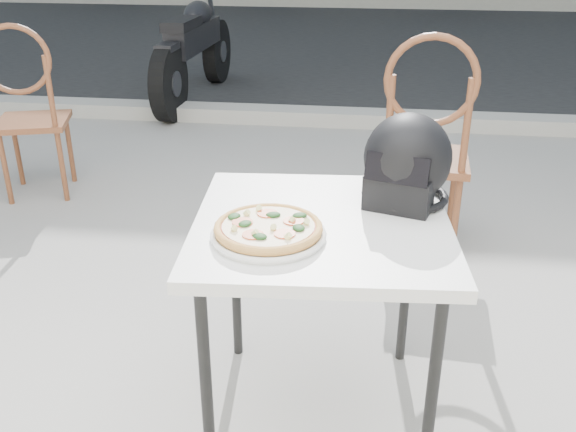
# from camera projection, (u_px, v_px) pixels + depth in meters

# --- Properties ---
(ground) EXTENTS (80.00, 80.00, 0.00)m
(ground) POSITION_uv_depth(u_px,v_px,m) (292.00, 325.00, 2.73)
(ground) COLOR gray
(ground) RESTS_ON ground
(street_asphalt) EXTENTS (30.00, 8.00, 0.00)m
(street_asphalt) POSITION_uv_depth(u_px,v_px,m) (356.00, 43.00, 9.03)
(street_asphalt) COLOR black
(street_asphalt) RESTS_ON ground
(curb) EXTENTS (30.00, 0.25, 0.12)m
(curb) POSITION_uv_depth(u_px,v_px,m) (338.00, 117.00, 5.41)
(curb) COLOR gray
(curb) RESTS_ON ground
(cafe_table_main) EXTENTS (0.83, 0.83, 0.74)m
(cafe_table_main) POSITION_uv_depth(u_px,v_px,m) (321.00, 240.00, 1.97)
(cafe_table_main) COLOR white
(cafe_table_main) RESTS_ON ground
(plate) EXTENTS (0.37, 0.37, 0.02)m
(plate) POSITION_uv_depth(u_px,v_px,m) (268.00, 235.00, 1.84)
(plate) COLOR white
(plate) RESTS_ON cafe_table_main
(pizza) EXTENTS (0.39, 0.39, 0.04)m
(pizza) POSITION_uv_depth(u_px,v_px,m) (268.00, 227.00, 1.83)
(pizza) COLOR tan
(pizza) RESTS_ON plate
(helmet) EXTENTS (0.35, 0.36, 0.29)m
(helmet) POSITION_uv_depth(u_px,v_px,m) (407.00, 164.00, 2.03)
(helmet) COLOR black
(helmet) RESTS_ON cafe_table_main
(cafe_chair_main) EXTENTS (0.46, 0.46, 1.13)m
(cafe_chair_main) POSITION_uv_depth(u_px,v_px,m) (426.00, 137.00, 3.05)
(cafe_chair_main) COLOR brown
(cafe_chair_main) RESTS_ON ground
(cafe_chair_side) EXTENTS (0.51, 0.51, 1.06)m
(cafe_chair_side) POSITION_uv_depth(u_px,v_px,m) (26.00, 104.00, 3.76)
(cafe_chair_side) COLOR brown
(cafe_chair_side) RESTS_ON ground
(motorcycle) EXTENTS (0.56, 2.15, 1.07)m
(motorcycle) POSITION_uv_depth(u_px,v_px,m) (195.00, 50.00, 6.01)
(motorcycle) COLOR black
(motorcycle) RESTS_ON street_asphalt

